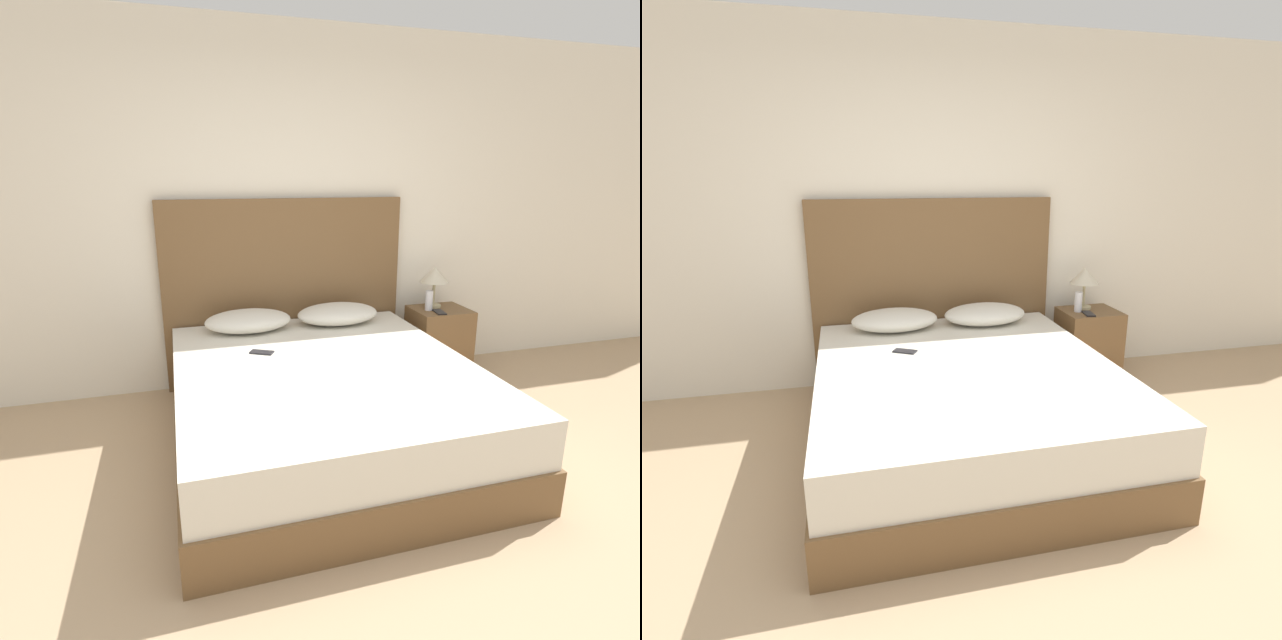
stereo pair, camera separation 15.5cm
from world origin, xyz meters
TOP-DOWN VIEW (x-y plane):
  - ground_plane at (0.00, 0.00)m, footprint 16.00×16.00m
  - wall_back at (0.00, 2.32)m, footprint 10.00×0.06m
  - bed at (0.03, 1.18)m, footprint 1.81×2.09m
  - headboard at (0.03, 2.25)m, footprint 1.90×0.05m
  - pillow_left at (-0.32, 1.98)m, footprint 0.63×0.39m
  - pillow_right at (0.37, 1.98)m, footprint 0.63×0.39m
  - phone_on_bed at (-0.31, 1.48)m, footprint 0.16×0.14m
  - nightstand at (1.25, 1.95)m, footprint 0.45×0.39m
  - table_lamp at (1.22, 2.03)m, footprint 0.24×0.24m
  - phone_on_nightstand at (1.18, 1.85)m, footprint 0.09×0.16m
  - toiletry_bottle at (1.14, 1.94)m, footprint 0.06×0.06m

SIDE VIEW (x-z plane):
  - ground_plane at x=0.00m, z-range 0.00..0.00m
  - bed at x=0.03m, z-range 0.00..0.52m
  - nightstand at x=1.25m, z-range 0.00..0.58m
  - phone_on_bed at x=-0.31m, z-range 0.52..0.53m
  - phone_on_nightstand at x=1.18m, z-range 0.58..0.59m
  - pillow_left at x=-0.32m, z-range 0.52..0.68m
  - pillow_right at x=0.37m, z-range 0.52..0.68m
  - toiletry_bottle at x=1.14m, z-range 0.58..0.74m
  - headboard at x=0.03m, z-range 0.00..1.46m
  - table_lamp at x=1.22m, z-range 0.67..1.01m
  - wall_back at x=0.00m, z-range 0.00..2.70m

